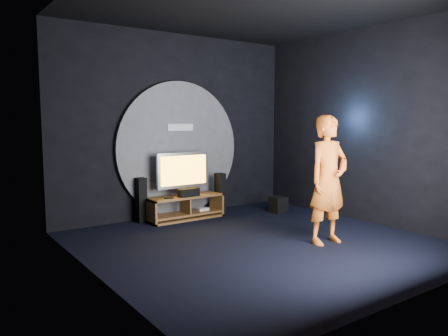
# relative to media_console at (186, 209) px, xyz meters

# --- Properties ---
(floor) EXTENTS (5.00, 5.00, 0.00)m
(floor) POSITION_rel_media_console_xyz_m (0.10, -2.05, -0.19)
(floor) COLOR black
(floor) RESTS_ON ground
(back_wall) EXTENTS (5.00, 0.04, 3.50)m
(back_wall) POSITION_rel_media_console_xyz_m (0.10, 0.45, 1.56)
(back_wall) COLOR black
(back_wall) RESTS_ON ground
(front_wall) EXTENTS (5.00, 0.04, 3.50)m
(front_wall) POSITION_rel_media_console_xyz_m (0.10, -4.55, 1.56)
(front_wall) COLOR black
(front_wall) RESTS_ON ground
(left_wall) EXTENTS (0.04, 5.00, 3.50)m
(left_wall) POSITION_rel_media_console_xyz_m (-2.40, -2.05, 1.56)
(left_wall) COLOR black
(left_wall) RESTS_ON ground
(right_wall) EXTENTS (0.04, 5.00, 3.50)m
(right_wall) POSITION_rel_media_console_xyz_m (2.60, -2.05, 1.56)
(right_wall) COLOR black
(right_wall) RESTS_ON ground
(ceiling) EXTENTS (5.00, 5.00, 0.01)m
(ceiling) POSITION_rel_media_console_xyz_m (0.10, -2.05, 3.31)
(ceiling) COLOR black
(ceiling) RESTS_ON back_wall
(wall_disc_panel) EXTENTS (2.60, 0.11, 2.60)m
(wall_disc_panel) POSITION_rel_media_console_xyz_m (0.10, 0.39, 1.11)
(wall_disc_panel) COLOR #515156
(wall_disc_panel) RESTS_ON ground
(media_console) EXTENTS (1.47, 0.45, 0.45)m
(media_console) POSITION_rel_media_console_xyz_m (0.00, 0.00, 0.00)
(media_console) COLOR olive
(media_console) RESTS_ON ground
(tv) EXTENTS (1.08, 0.22, 0.81)m
(tv) POSITION_rel_media_console_xyz_m (-0.01, 0.07, 0.70)
(tv) COLOR #B7B7BF
(tv) RESTS_ON media_console
(center_speaker) EXTENTS (0.40, 0.15, 0.15)m
(center_speaker) POSITION_rel_media_console_xyz_m (-0.01, -0.13, 0.33)
(center_speaker) COLOR black
(center_speaker) RESTS_ON media_console
(remote) EXTENTS (0.18, 0.05, 0.02)m
(remote) POSITION_rel_media_console_xyz_m (-0.41, -0.12, 0.27)
(remote) COLOR black
(remote) RESTS_ON media_console
(tower_speaker_left) EXTENTS (0.16, 0.18, 0.82)m
(tower_speaker_left) POSITION_rel_media_console_xyz_m (-0.79, 0.25, 0.21)
(tower_speaker_left) COLOR black
(tower_speaker_left) RESTS_ON ground
(tower_speaker_right) EXTENTS (0.16, 0.18, 0.82)m
(tower_speaker_right) POSITION_rel_media_console_xyz_m (0.77, -0.03, 0.21)
(tower_speaker_right) COLOR black
(tower_speaker_right) RESTS_ON ground
(subwoofer) EXTENTS (0.29, 0.29, 0.32)m
(subwoofer) POSITION_rel_media_console_xyz_m (1.82, -0.57, -0.03)
(subwoofer) COLOR black
(subwoofer) RESTS_ON ground
(player) EXTENTS (0.73, 0.50, 1.94)m
(player) POSITION_rel_media_console_xyz_m (0.95, -2.63, 0.78)
(player) COLOR orange
(player) RESTS_ON ground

